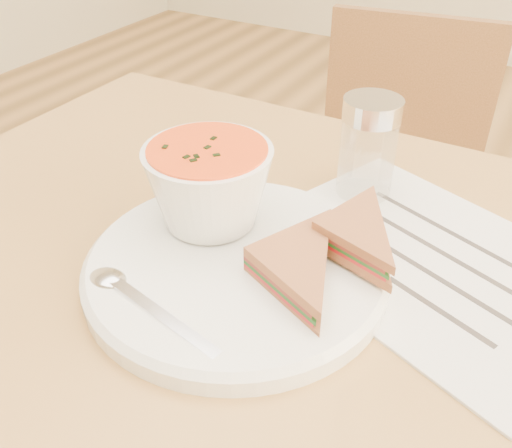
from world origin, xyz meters
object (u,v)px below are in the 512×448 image
Objects in this scene: plate at (236,268)px; soup_bowl at (209,189)px; condiment_shaker at (368,148)px; chair_far at (379,222)px.

plate is 0.08m from soup_bowl.
condiment_shaker is at bearing 75.68° from plate.
condiment_shaker is at bearing 94.22° from chair_far.
soup_bowl is 0.19m from condiment_shaker.
chair_far is 0.62m from condiment_shaker.
soup_bowl is 1.08× the size of condiment_shaker.
chair_far reaches higher than plate.
soup_bowl is (-0.05, 0.04, 0.05)m from plate.
plate is at bearing -35.79° from soup_bowl.
condiment_shaker reaches higher than plate.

